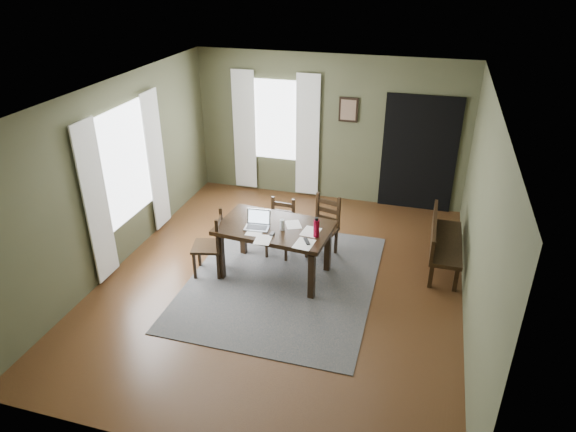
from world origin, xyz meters
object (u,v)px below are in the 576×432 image
(chair_end, at_px, (211,245))
(chair_back_right, at_px, (324,228))
(laptop, at_px, (258,223))
(bench, at_px, (442,239))
(chair_back_left, at_px, (281,228))
(dining_table, at_px, (275,232))
(water_bottle, at_px, (316,228))

(chair_end, xyz_separation_m, chair_back_right, (1.45, 0.96, -0.01))
(chair_back_right, xyz_separation_m, laptop, (-0.77, -0.81, 0.39))
(chair_end, relative_size, bench, 0.70)
(chair_back_left, xyz_separation_m, laptop, (-0.13, -0.67, 0.42))
(chair_back_left, bearing_deg, laptop, -98.53)
(dining_table, distance_m, chair_end, 0.95)
(chair_back_left, relative_size, laptop, 2.47)
(water_bottle, bearing_deg, chair_back_right, 95.15)
(chair_back_right, height_order, water_bottle, water_bottle)
(chair_back_left, height_order, chair_back_right, chair_back_right)
(laptop, distance_m, water_bottle, 0.86)
(dining_table, distance_m, chair_back_left, 0.66)
(chair_back_left, xyz_separation_m, chair_back_right, (0.65, 0.15, 0.03))
(bench, xyz_separation_m, laptop, (-2.52, -0.95, 0.39))
(bench, height_order, laptop, laptop)
(bench, distance_m, laptop, 2.72)
(bench, bearing_deg, laptop, 110.67)
(chair_end, xyz_separation_m, bench, (3.20, 1.10, -0.01))
(dining_table, bearing_deg, chair_back_left, 103.98)
(chair_end, relative_size, chair_back_right, 1.01)
(dining_table, height_order, laptop, laptop)
(dining_table, distance_m, chair_back_right, 0.95)
(dining_table, relative_size, laptop, 4.60)
(chair_end, bearing_deg, chair_back_left, 121.78)
(chair_back_right, xyz_separation_m, bench, (1.75, 0.14, -0.00))
(chair_back_right, distance_m, bench, 1.75)
(dining_table, xyz_separation_m, chair_end, (-0.90, -0.22, -0.23))
(chair_back_left, height_order, bench, chair_back_left)
(chair_back_left, bearing_deg, dining_table, -78.61)
(chair_end, xyz_separation_m, water_bottle, (1.53, 0.09, 0.46))
(bench, relative_size, laptop, 3.85)
(chair_back_left, distance_m, water_bottle, 1.14)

